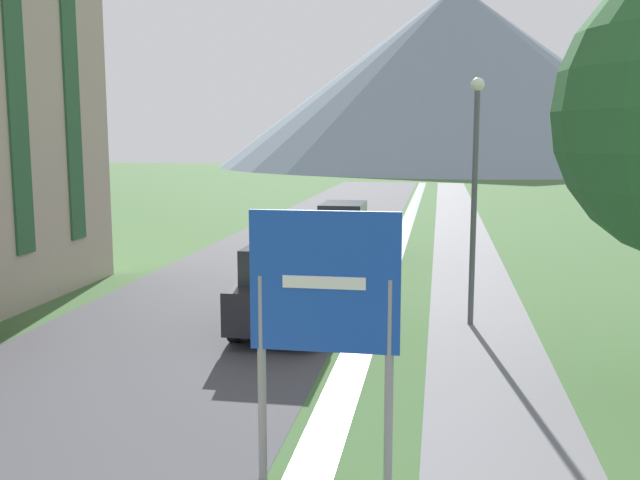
# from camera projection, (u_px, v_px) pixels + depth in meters

# --- Properties ---
(ground_plane) EXTENTS (160.00, 160.00, 0.00)m
(ground_plane) POSITION_uv_depth(u_px,v_px,m) (356.00, 260.00, 23.29)
(ground_plane) COLOR #3D6033
(road) EXTENTS (6.40, 60.00, 0.01)m
(road) POSITION_uv_depth(u_px,v_px,m) (328.00, 222.00, 33.46)
(road) COLOR #424247
(road) RESTS_ON ground_plane
(footpath) EXTENTS (2.20, 60.00, 0.01)m
(footpath) POSITION_uv_depth(u_px,v_px,m) (460.00, 225.00, 32.46)
(footpath) COLOR slate
(footpath) RESTS_ON ground_plane
(drainage_channel) EXTENTS (0.60, 60.00, 0.00)m
(drainage_channel) POSITION_uv_depth(u_px,v_px,m) (407.00, 224.00, 32.85)
(drainage_channel) COLOR black
(drainage_channel) RESTS_ON ground_plane
(mountain_distant) EXTENTS (63.87, 63.87, 24.01)m
(mountain_distant) POSITION_uv_depth(u_px,v_px,m) (456.00, 76.00, 96.03)
(mountain_distant) COLOR slate
(mountain_distant) RESTS_ON ground_plane
(road_sign) EXTENTS (1.70, 0.11, 3.20)m
(road_sign) POSITION_uv_depth(u_px,v_px,m) (324.00, 309.00, 7.97)
(road_sign) COLOR gray
(road_sign) RESTS_ON ground_plane
(parked_car_near) EXTENTS (1.88, 4.04, 1.82)m
(parked_car_near) POSITION_uv_depth(u_px,v_px,m) (290.00, 285.00, 14.93)
(parked_car_near) COLOR black
(parked_car_near) RESTS_ON ground_plane
(parked_car_far) EXTENTS (1.72, 3.97, 1.82)m
(parked_car_far) POSITION_uv_depth(u_px,v_px,m) (344.00, 229.00, 23.92)
(parked_car_far) COLOR #A31919
(parked_car_far) RESTS_ON ground_plane
(streetlamp) EXTENTS (0.28, 0.28, 5.20)m
(streetlamp) POSITION_uv_depth(u_px,v_px,m) (475.00, 181.00, 14.90)
(streetlamp) COLOR #515156
(streetlamp) RESTS_ON ground_plane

